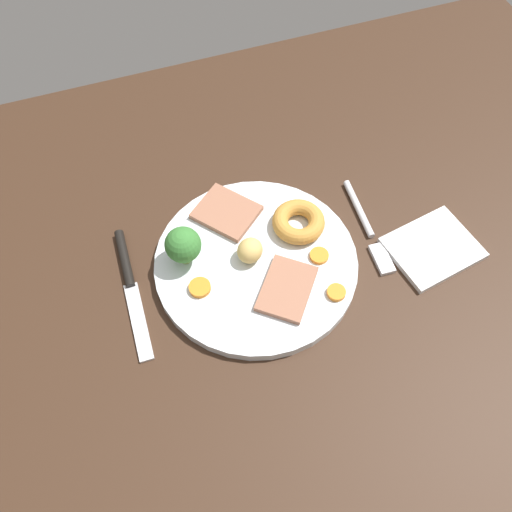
% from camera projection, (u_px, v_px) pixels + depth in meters
% --- Properties ---
extents(dining_table, '(1.20, 0.84, 0.04)m').
position_uv_depth(dining_table, '(273.00, 274.00, 0.71)').
color(dining_table, '#382316').
rests_on(dining_table, ground).
extents(dinner_plate, '(0.26, 0.26, 0.01)m').
position_uv_depth(dinner_plate, '(256.00, 263.00, 0.69)').
color(dinner_plate, white).
rests_on(dinner_plate, dining_table).
extents(meat_slice_main, '(0.09, 0.10, 0.01)m').
position_uv_depth(meat_slice_main, '(285.00, 289.00, 0.66)').
color(meat_slice_main, '#9E664C').
rests_on(meat_slice_main, dinner_plate).
extents(meat_slice_under, '(0.10, 0.10, 0.01)m').
position_uv_depth(meat_slice_under, '(226.00, 212.00, 0.72)').
color(meat_slice_under, '#9E664C').
rests_on(meat_slice_under, dinner_plate).
extents(yorkshire_pudding, '(0.07, 0.07, 0.02)m').
position_uv_depth(yorkshire_pudding, '(298.00, 222.00, 0.70)').
color(yorkshire_pudding, '#C68938').
rests_on(yorkshire_pudding, dinner_plate).
extents(roast_potato_left, '(0.05, 0.05, 0.03)m').
position_uv_depth(roast_potato_left, '(250.00, 250.00, 0.68)').
color(roast_potato_left, '#D8B260').
rests_on(roast_potato_left, dinner_plate).
extents(carrot_coin_front, '(0.02, 0.02, 0.01)m').
position_uv_depth(carrot_coin_front, '(336.00, 292.00, 0.66)').
color(carrot_coin_front, orange).
rests_on(carrot_coin_front, dinner_plate).
extents(carrot_coin_back, '(0.03, 0.03, 0.01)m').
position_uv_depth(carrot_coin_back, '(200.00, 288.00, 0.66)').
color(carrot_coin_back, orange).
rests_on(carrot_coin_back, dinner_plate).
extents(carrot_coin_side, '(0.02, 0.02, 0.01)m').
position_uv_depth(carrot_coin_side, '(319.00, 256.00, 0.69)').
color(carrot_coin_side, orange).
rests_on(carrot_coin_side, dinner_plate).
extents(broccoli_floret, '(0.04, 0.04, 0.06)m').
position_uv_depth(broccoli_floret, '(183.00, 245.00, 0.66)').
color(broccoli_floret, '#8CB766').
rests_on(broccoli_floret, dinner_plate).
extents(fork, '(0.02, 0.15, 0.01)m').
position_uv_depth(fork, '(368.00, 229.00, 0.72)').
color(fork, silver).
rests_on(fork, dining_table).
extents(knife, '(0.02, 0.19, 0.01)m').
position_uv_depth(knife, '(130.00, 281.00, 0.68)').
color(knife, black).
rests_on(knife, dining_table).
extents(folded_napkin, '(0.12, 0.11, 0.01)m').
position_uv_depth(folded_napkin, '(433.00, 248.00, 0.71)').
color(folded_napkin, white).
rests_on(folded_napkin, dining_table).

